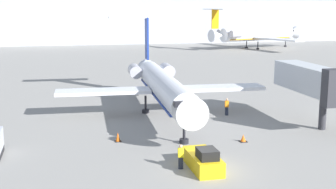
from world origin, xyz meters
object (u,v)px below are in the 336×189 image
Objects in this scene: pushback_tug at (203,160)px; worker_by_wing at (227,106)px; airplane_main at (162,84)px; jet_bridge at (313,80)px; airplane_parked_far_left at (255,34)px; traffic_cone_left at (118,137)px; traffic_cone_right at (243,138)px; worker_near_tug at (181,156)px.

worker_by_wing reaches higher than pushback_tug.
airplane_main is 2.51× the size of jet_bridge.
airplane_parked_far_left reaches higher than pushback_tug.
traffic_cone_right is (10.66, -2.52, -0.08)m from traffic_cone_left.
airplane_parked_far_left reaches higher than traffic_cone_right.
traffic_cone_left is 10.95m from traffic_cone_right.
jet_bridge is at bearing 25.54° from traffic_cone_right.
pushback_tug is at bearing -92.80° from airplane_main.
traffic_cone_left is 0.07× the size of jet_bridge.
worker_by_wing is at bearing 64.34° from pushback_tug.
pushback_tug reaches higher than traffic_cone_left.
airplane_main is at bearing 110.78° from traffic_cone_right.
traffic_cone_left is at bearing -150.20° from worker_by_wing.
worker_near_tug is at bearing -116.37° from airplane_parked_far_left.
pushback_tug is at bearing -13.74° from worker_near_tug.
airplane_main is at bearing -120.25° from airplane_parked_far_left.
airplane_main is 18.19m from pushback_tug.
worker_by_wing is at bearing 29.80° from traffic_cone_left.
traffic_cone_right is at bearing -69.22° from airplane_main.
worker_near_tug reaches higher than traffic_cone_right.
jet_bridge reaches higher than worker_near_tug.
jet_bridge is (6.91, -5.51, 3.45)m from worker_by_wing.
airplane_main is at bearing 57.72° from traffic_cone_left.
worker_near_tug is 2.29× the size of traffic_cone_left.
airplane_main is at bearing 160.69° from worker_by_wing.
airplane_main is at bearing 149.95° from jet_bridge.
worker_by_wing is at bearing 59.20° from worker_near_tug.
traffic_cone_left is 0.02× the size of airplane_parked_far_left.
worker_near_tug is 2.80× the size of traffic_cone_right.
worker_by_wing is 10.02m from traffic_cone_right.
airplane_parked_far_left is (41.73, 71.56, 0.61)m from airplane_main.
jet_bridge is at bearing 5.12° from traffic_cone_left.
airplane_main is 34.99× the size of traffic_cone_left.
worker_near_tug is 8.78m from traffic_cone_left.
traffic_cone_left is at bearing -122.28° from airplane_main.
pushback_tug is 0.42× the size of jet_bridge.
traffic_cone_left is at bearing -120.49° from airplane_parked_far_left.
pushback_tug is at bearing -58.24° from traffic_cone_left.
airplane_main is 17.91m from worker_near_tug.
airplane_main is 13.31m from traffic_cone_right.
traffic_cone_right is 10.75m from jet_bridge.
airplane_main is 42.76× the size of traffic_cone_right.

